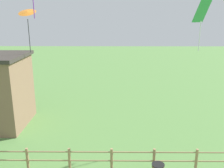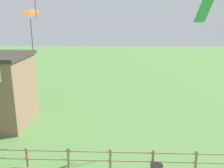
{
  "view_description": "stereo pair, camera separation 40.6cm",
  "coord_description": "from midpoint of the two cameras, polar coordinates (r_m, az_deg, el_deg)",
  "views": [
    {
      "loc": [
        0.12,
        -5.22,
        7.73
      ],
      "look_at": [
        0.0,
        8.02,
        4.08
      ],
      "focal_mm": 40.0,
      "sensor_mm": 36.0,
      "label": 1
    },
    {
      "loc": [
        0.53,
        -5.21,
        7.73
      ],
      "look_at": [
        0.0,
        8.02,
        4.08
      ],
      "focal_mm": 40.0,
      "sensor_mm": 36.0,
      "label": 2
    }
  ],
  "objects": [
    {
      "name": "kite_green_diamond",
      "position": [
        15.58,
        19.08,
        14.74
      ],
      "size": [
        1.11,
        1.01,
        2.91
      ],
      "color": "green"
    },
    {
      "name": "wooden_fence",
      "position": [
        13.25,
        -1.0,
        -16.62
      ],
      "size": [
        17.4,
        0.14,
        1.24
      ],
      "color": "#9E7F56",
      "rests_on": "ground_plane"
    },
    {
      "name": "kite_orange_delta",
      "position": [
        18.27,
        -19.45,
        15.06
      ],
      "size": [
        1.28,
        1.22,
        2.99
      ],
      "color": "orange"
    }
  ]
}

